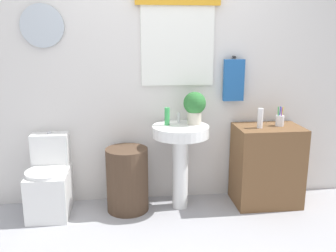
{
  "coord_description": "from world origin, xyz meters",
  "views": [
    {
      "loc": [
        -0.29,
        -2.44,
        1.62
      ],
      "look_at": [
        0.08,
        0.8,
        0.83
      ],
      "focal_mm": 39.53,
      "sensor_mm": 36.0,
      "label": 1
    }
  ],
  "objects_px": {
    "toilet": "(50,183)",
    "laundry_hamper": "(127,179)",
    "wooden_cabinet": "(267,165)",
    "pedestal_sink": "(180,146)",
    "potted_plant": "(195,106)",
    "lotion_bottle": "(260,118)",
    "soap_bottle": "(167,116)",
    "toothbrush_cup": "(280,120)"
  },
  "relations": [
    {
      "from": "wooden_cabinet",
      "to": "potted_plant",
      "type": "xyz_separation_m",
      "value": [
        -0.71,
        0.06,
        0.6
      ]
    },
    {
      "from": "lotion_bottle",
      "to": "laundry_hamper",
      "type": "bearing_deg",
      "value": 178.16
    },
    {
      "from": "wooden_cabinet",
      "to": "laundry_hamper",
      "type": "bearing_deg",
      "value": 180.0
    },
    {
      "from": "toilet",
      "to": "soap_bottle",
      "type": "bearing_deg",
      "value": 1.01
    },
    {
      "from": "toilet",
      "to": "potted_plant",
      "type": "bearing_deg",
      "value": 1.24
    },
    {
      "from": "toilet",
      "to": "wooden_cabinet",
      "type": "height_order",
      "value": "wooden_cabinet"
    },
    {
      "from": "toothbrush_cup",
      "to": "laundry_hamper",
      "type": "bearing_deg",
      "value": -179.21
    },
    {
      "from": "wooden_cabinet",
      "to": "lotion_bottle",
      "type": "relative_size",
      "value": 4.18
    },
    {
      "from": "pedestal_sink",
      "to": "toothbrush_cup",
      "type": "height_order",
      "value": "toothbrush_cup"
    },
    {
      "from": "pedestal_sink",
      "to": "potted_plant",
      "type": "bearing_deg",
      "value": 23.2
    },
    {
      "from": "toilet",
      "to": "wooden_cabinet",
      "type": "distance_m",
      "value": 2.08
    },
    {
      "from": "wooden_cabinet",
      "to": "toothbrush_cup",
      "type": "height_order",
      "value": "toothbrush_cup"
    },
    {
      "from": "wooden_cabinet",
      "to": "lotion_bottle",
      "type": "height_order",
      "value": "lotion_bottle"
    },
    {
      "from": "wooden_cabinet",
      "to": "toothbrush_cup",
      "type": "distance_m",
      "value": 0.46
    },
    {
      "from": "pedestal_sink",
      "to": "soap_bottle",
      "type": "bearing_deg",
      "value": 157.38
    },
    {
      "from": "potted_plant",
      "to": "toothbrush_cup",
      "type": "distance_m",
      "value": 0.84
    },
    {
      "from": "toilet",
      "to": "toothbrush_cup",
      "type": "xyz_separation_m",
      "value": [
        2.18,
        -0.01,
        0.55
      ]
    },
    {
      "from": "laundry_hamper",
      "to": "pedestal_sink",
      "type": "distance_m",
      "value": 0.59
    },
    {
      "from": "laundry_hamper",
      "to": "lotion_bottle",
      "type": "xyz_separation_m",
      "value": [
        1.25,
        -0.04,
        0.57
      ]
    },
    {
      "from": "laundry_hamper",
      "to": "wooden_cabinet",
      "type": "distance_m",
      "value": 1.36
    },
    {
      "from": "soap_bottle",
      "to": "toothbrush_cup",
      "type": "distance_m",
      "value": 1.09
    },
    {
      "from": "potted_plant",
      "to": "toothbrush_cup",
      "type": "bearing_deg",
      "value": -2.77
    },
    {
      "from": "laundry_hamper",
      "to": "wooden_cabinet",
      "type": "xyz_separation_m",
      "value": [
        1.36,
        0.0,
        0.09
      ]
    },
    {
      "from": "potted_plant",
      "to": "lotion_bottle",
      "type": "bearing_deg",
      "value": -9.39
    },
    {
      "from": "toothbrush_cup",
      "to": "lotion_bottle",
      "type": "bearing_deg",
      "value": -164.66
    },
    {
      "from": "wooden_cabinet",
      "to": "soap_bottle",
      "type": "height_order",
      "value": "soap_bottle"
    },
    {
      "from": "soap_bottle",
      "to": "potted_plant",
      "type": "height_order",
      "value": "potted_plant"
    },
    {
      "from": "pedestal_sink",
      "to": "lotion_bottle",
      "type": "bearing_deg",
      "value": -3.07
    },
    {
      "from": "toilet",
      "to": "potted_plant",
      "type": "height_order",
      "value": "potted_plant"
    },
    {
      "from": "toilet",
      "to": "pedestal_sink",
      "type": "bearing_deg",
      "value": -1.43
    },
    {
      "from": "laundry_hamper",
      "to": "toilet",
      "type": "bearing_deg",
      "value": 177.56
    },
    {
      "from": "potted_plant",
      "to": "toothbrush_cup",
      "type": "height_order",
      "value": "potted_plant"
    },
    {
      "from": "toilet",
      "to": "laundry_hamper",
      "type": "relative_size",
      "value": 1.23
    },
    {
      "from": "laundry_hamper",
      "to": "pedestal_sink",
      "type": "relative_size",
      "value": 0.75
    },
    {
      "from": "wooden_cabinet",
      "to": "soap_bottle",
      "type": "relative_size",
      "value": 4.75
    },
    {
      "from": "potted_plant",
      "to": "toilet",
      "type": "bearing_deg",
      "value": -178.76
    },
    {
      "from": "potted_plant",
      "to": "toothbrush_cup",
      "type": "xyz_separation_m",
      "value": [
        0.82,
        -0.04,
        -0.15
      ]
    },
    {
      "from": "pedestal_sink",
      "to": "lotion_bottle",
      "type": "distance_m",
      "value": 0.79
    },
    {
      "from": "laundry_hamper",
      "to": "wooden_cabinet",
      "type": "relative_size",
      "value": 0.78
    },
    {
      "from": "wooden_cabinet",
      "to": "pedestal_sink",
      "type": "bearing_deg",
      "value": -180.0
    },
    {
      "from": "laundry_hamper",
      "to": "potted_plant",
      "type": "relative_size",
      "value": 1.98
    },
    {
      "from": "toilet",
      "to": "soap_bottle",
      "type": "distance_m",
      "value": 1.26
    }
  ]
}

